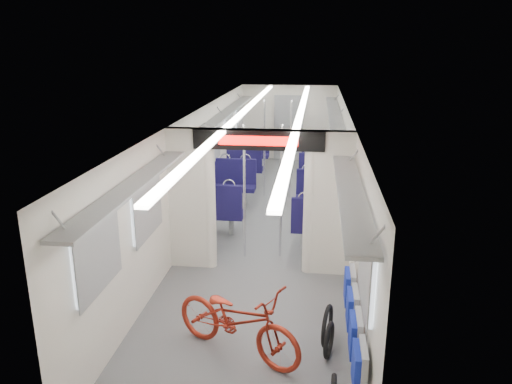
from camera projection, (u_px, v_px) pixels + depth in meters
carriage at (270, 156)px, 9.42m from camera, size 12.00×12.02×2.31m
bicycle at (237, 320)px, 5.83m from camera, size 1.82×1.33×0.91m
flip_bench at (354, 322)px, 5.56m from camera, size 0.12×2.07×0.47m
bike_hoop_b at (329, 342)px, 5.85m from camera, size 0.15×0.44×0.44m
bike_hoop_c at (327, 328)px, 6.07m from camera, size 0.16×0.53×0.53m
seat_bay_near_left at (227, 192)px, 10.37m from camera, size 0.95×2.24×1.15m
seat_bay_near_right at (318, 205)px, 9.62m from camera, size 0.92×2.11×1.11m
seat_bay_far_left at (249, 157)px, 13.64m from camera, size 0.90×2.04×1.09m
seat_bay_far_right at (318, 162)px, 13.00m from camera, size 0.93×2.19×1.14m
stanchion_near_left at (244, 193)px, 8.33m from camera, size 0.04×0.04×2.30m
stanchion_near_right at (281, 193)px, 8.34m from camera, size 0.04×0.04×2.30m
stanchion_far_left at (264, 149)px, 11.68m from camera, size 0.04×0.04×2.30m
stanchion_far_right at (290, 150)px, 11.55m from camera, size 0.05×0.05×2.30m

